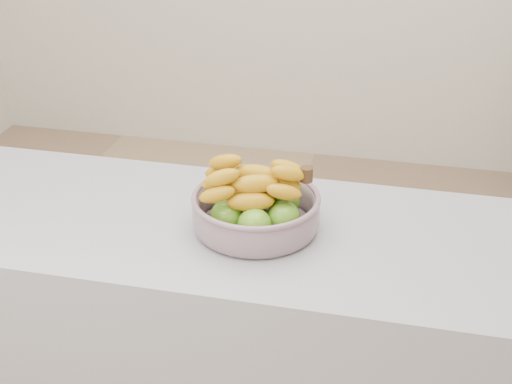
{
  "coord_description": "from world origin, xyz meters",
  "views": [
    {
      "loc": [
        0.53,
        -1.87,
        1.8
      ],
      "look_at": [
        0.19,
        -0.39,
        1.0
      ],
      "focal_mm": 50.0,
      "sensor_mm": 36.0,
      "label": 1
    }
  ],
  "objects": [
    {
      "name": "counter",
      "position": [
        0.0,
        -0.39,
        0.45
      ],
      "size": [
        2.0,
        0.6,
        0.9
      ],
      "primitive_type": "cube",
      "color": "#9E9EA6",
      "rests_on": "ground"
    },
    {
      "name": "fruit_bowl",
      "position": [
        0.19,
        -0.39,
        0.96
      ],
      "size": [
        0.31,
        0.31,
        0.17
      ],
      "rotation": [
        0.0,
        0.0,
        0.18
      ],
      "color": "#8796A2",
      "rests_on": "counter"
    },
    {
      "name": "ground",
      "position": [
        0.0,
        0.0,
        0.0
      ],
      "size": [
        4.0,
        4.0,
        0.0
      ],
      "primitive_type": "plane",
      "color": "#9D8160",
      "rests_on": "ground"
    }
  ]
}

